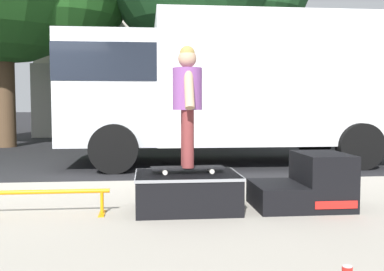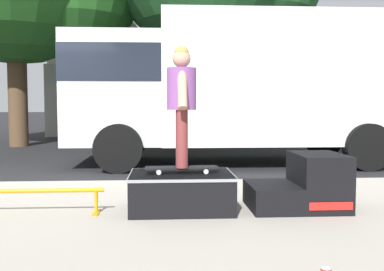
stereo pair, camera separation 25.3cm
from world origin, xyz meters
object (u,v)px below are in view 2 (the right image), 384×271
Objects in this scene: skateboard at (182,168)px; box_truck at (235,83)px; kicker_ramp at (304,186)px; skate_box at (181,190)px; skater_kid at (182,96)px; grind_rail at (30,195)px.

box_truck reaches higher than skateboard.
kicker_ramp reaches higher than skateboard.
skate_box is 0.86× the size of skater_kid.
skater_kid is at bearing 71.48° from skate_box.
box_truck reaches higher than grind_rail.
box_truck is at bearing 74.35° from skater_kid.
kicker_ramp is 2.90m from grind_rail.
skate_box reaches higher than grind_rail.
skate_box is 0.16× the size of box_truck.
kicker_ramp is at bearing -0.71° from skateboard.
skateboard is at bearing 123.69° from skater_kid.
grind_rail is 0.22× the size of box_truck.
box_truck is at bearing 74.35° from skateboard.
skateboard is 0.11× the size of box_truck.
box_truck is at bearing 90.53° from kicker_ramp.
skateboard is at bearing 179.29° from kicker_ramp.
skater_kid is at bearing 179.29° from kicker_ramp.
kicker_ramp is at bearing -0.71° from skater_kid.
skateboard is at bearing -105.65° from box_truck.
grind_rail is at bearing -121.24° from box_truck.
kicker_ramp is at bearing -89.47° from box_truck.
skater_kid reaches higher than skateboard.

